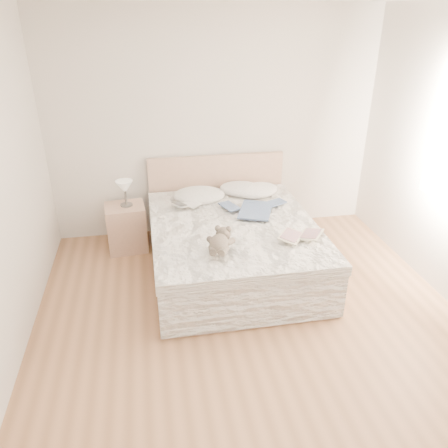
{
  "coord_description": "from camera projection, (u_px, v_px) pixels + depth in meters",
  "views": [
    {
      "loc": [
        -0.84,
        -2.94,
        2.63
      ],
      "look_at": [
        -0.11,
        1.05,
        0.62
      ],
      "focal_mm": 35.0,
      "sensor_mm": 36.0,
      "label": 1
    }
  ],
  "objects": [
    {
      "name": "nightstand",
      "position": [
        127.0,
        227.0,
        5.21
      ],
      "size": [
        0.48,
        0.44,
        0.56
      ],
      "primitive_type": "cube",
      "rotation": [
        0.0,
        0.0,
        0.08
      ],
      "color": "tan",
      "rests_on": "floor"
    },
    {
      "name": "pillow_middle",
      "position": [
        242.0,
        189.0,
        5.34
      ],
      "size": [
        0.66,
        0.57,
        0.16
      ],
      "primitive_type": "ellipsoid",
      "rotation": [
        0.0,
        0.0,
        -0.42
      ],
      "color": "white",
      "rests_on": "bed"
    },
    {
      "name": "pillow_right",
      "position": [
        258.0,
        190.0,
        5.3
      ],
      "size": [
        0.62,
        0.52,
        0.16
      ],
      "primitive_type": "ellipsoid",
      "rotation": [
        0.0,
        0.0,
        0.34
      ],
      "color": "white",
      "rests_on": "bed"
    },
    {
      "name": "pillow_left",
      "position": [
        199.0,
        195.0,
        5.16
      ],
      "size": [
        0.64,
        0.48,
        0.18
      ],
      "primitive_type": "ellipsoid",
      "rotation": [
        0.0,
        0.0,
        -0.08
      ],
      "color": "silver",
      "rests_on": "bed"
    },
    {
      "name": "teddy_bear",
      "position": [
        219.0,
        249.0,
        3.99
      ],
      "size": [
        0.32,
        0.38,
        0.17
      ],
      "primitive_type": null,
      "rotation": [
        0.0,
        0.0,
        -0.31
      ],
      "color": "brown",
      "rests_on": "bed"
    },
    {
      "name": "blouse",
      "position": [
        256.0,
        210.0,
        4.81
      ],
      "size": [
        0.7,
        0.72,
        0.02
      ],
      "primitive_type": null,
      "rotation": [
        0.0,
        0.0,
        -0.37
      ],
      "color": "#394E75",
      "rests_on": "bed"
    },
    {
      "name": "childrens_book",
      "position": [
        301.0,
        236.0,
        4.27
      ],
      "size": [
        0.5,
        0.47,
        0.03
      ],
      "primitive_type": "cube",
      "rotation": [
        0.0,
        0.0,
        -0.64
      ],
      "color": "beige",
      "rests_on": "bed"
    },
    {
      "name": "photo_book",
      "position": [
        186.0,
        205.0,
        4.94
      ],
      "size": [
        0.36,
        0.33,
        0.02
      ],
      "primitive_type": "cube",
      "rotation": [
        0.0,
        0.0,
        0.59
      ],
      "color": "white",
      "rests_on": "bed"
    },
    {
      "name": "table_lamp",
      "position": [
        125.0,
        188.0,
        5.0
      ],
      "size": [
        0.23,
        0.23,
        0.31
      ],
      "color": "#4D4843",
      "rests_on": "nightstand"
    },
    {
      "name": "floor",
      "position": [
        257.0,
        337.0,
        3.89
      ],
      "size": [
        4.0,
        4.5,
        0.0
      ],
      "primitive_type": "cube",
      "color": "brown",
      "rests_on": "ground"
    },
    {
      "name": "bed",
      "position": [
        232.0,
        243.0,
        4.8
      ],
      "size": [
        1.72,
        2.14,
        1.0
      ],
      "color": "tan",
      "rests_on": "floor"
    },
    {
      "name": "wall_back",
      "position": [
        215.0,
        126.0,
        5.27
      ],
      "size": [
        4.0,
        0.02,
        2.7
      ],
      "primitive_type": "cube",
      "color": "beige",
      "rests_on": "ground"
    }
  ]
}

